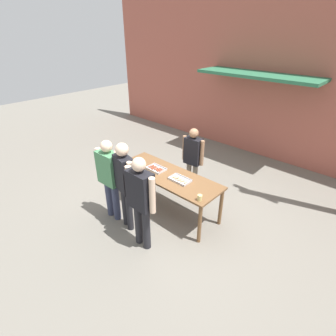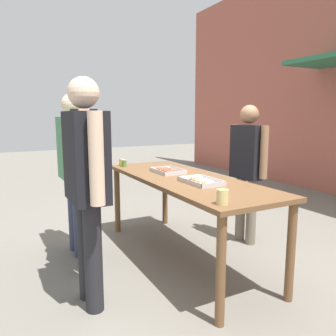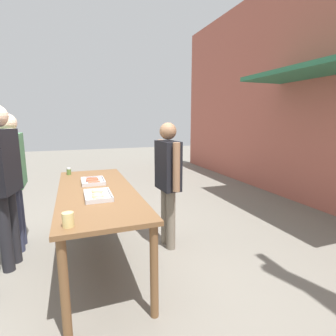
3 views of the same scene
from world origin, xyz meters
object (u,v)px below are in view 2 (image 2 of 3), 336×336
at_px(food_tray_sausages, 168,171).
at_px(beer_cup, 222,197).
at_px(condiment_jar_mustard, 122,162).
at_px(condiment_jar_ketchup, 124,163).
at_px(person_customer_waiting_in_line, 86,160).
at_px(person_customer_holding_hotdog, 75,161).
at_px(food_tray_buns, 201,181).
at_px(person_customer_with_cup, 87,175).
at_px(person_server_behind_table, 248,162).

distance_m(food_tray_sausages, beer_cup, 1.36).
relative_size(condiment_jar_mustard, condiment_jar_ketchup, 1.00).
bearing_deg(person_customer_waiting_in_line, person_customer_holding_hotdog, 13.08).
height_order(food_tray_buns, person_customer_holding_hotdog, person_customer_holding_hotdog).
relative_size(person_customer_with_cup, person_customer_waiting_in_line, 0.98).
xyz_separation_m(condiment_jar_mustard, person_customer_waiting_in_line, (0.82, -0.64, 0.17)).
distance_m(food_tray_sausages, person_customer_with_cup, 1.29).
bearing_deg(food_tray_buns, person_customer_waiting_in_line, -119.38).
xyz_separation_m(person_server_behind_table, person_customer_waiting_in_line, (-0.14, -1.82, 0.12)).
relative_size(beer_cup, person_server_behind_table, 0.07).
xyz_separation_m(food_tray_sausages, beer_cup, (1.33, -0.27, 0.04)).
relative_size(food_tray_sausages, food_tray_buns, 0.92).
bearing_deg(person_customer_waiting_in_line, beer_cup, -138.50).
distance_m(condiment_jar_mustard, person_server_behind_table, 1.52).
bearing_deg(person_customer_with_cup, food_tray_sausages, -56.70).
relative_size(person_server_behind_table, person_customer_holding_hotdog, 0.94).
distance_m(person_customer_with_cup, person_customer_waiting_in_line, 0.60).
height_order(person_server_behind_table, person_customer_holding_hotdog, person_customer_holding_hotdog).
xyz_separation_m(food_tray_sausages, person_server_behind_table, (0.27, 0.89, 0.08)).
xyz_separation_m(beer_cup, person_customer_with_cup, (-0.62, -0.79, 0.13)).
height_order(beer_cup, person_customer_with_cup, person_customer_with_cup).
bearing_deg(person_server_behind_table, person_customer_holding_hotdog, -113.15).
bearing_deg(beer_cup, person_customer_waiting_in_line, -151.50).
relative_size(condiment_jar_ketchup, person_server_behind_table, 0.05).
distance_m(food_tray_buns, person_customer_waiting_in_line, 1.08).
bearing_deg(condiment_jar_mustard, person_customer_holding_hotdog, -60.61).
bearing_deg(food_tray_sausages, condiment_jar_mustard, -157.72).
bearing_deg(condiment_jar_mustard, food_tray_sausages, 22.28).
relative_size(food_tray_sausages, person_customer_waiting_in_line, 0.21).
distance_m(person_customer_holding_hotdog, person_customer_waiting_in_line, 0.47).
bearing_deg(person_server_behind_table, person_customer_with_cup, -82.12).
height_order(condiment_jar_mustard, person_customer_with_cup, person_customer_with_cup).
bearing_deg(person_server_behind_table, food_tray_sausages, -111.57).
distance_m(person_server_behind_table, person_customer_with_cup, 2.01).
distance_m(condiment_jar_ketchup, beer_cup, 1.94).
bearing_deg(person_customer_waiting_in_line, person_customer_with_cup, 179.82).
xyz_separation_m(food_tray_sausages, food_tray_buns, (0.65, -0.00, 0.01)).
distance_m(person_customer_holding_hotdog, person_customer_with_cup, 1.05).
height_order(condiment_jar_ketchup, person_customer_with_cup, person_customer_with_cup).
xyz_separation_m(condiment_jar_mustard, condiment_jar_ketchup, (0.09, 0.00, 0.00)).
height_order(person_server_behind_table, person_customer_with_cup, person_customer_with_cup).
bearing_deg(food_tray_sausages, person_customer_with_cup, -56.33).
bearing_deg(food_tray_buns, person_server_behind_table, 113.05).
relative_size(food_tray_buns, person_customer_with_cup, 0.24).
distance_m(food_tray_sausages, condiment_jar_ketchup, 0.67).
bearing_deg(person_customer_holding_hotdog, person_server_behind_table, -110.25).
distance_m(food_tray_sausages, food_tray_buns, 0.65).
bearing_deg(food_tray_sausages, person_server_behind_table, 73.26).
bearing_deg(condiment_jar_mustard, food_tray_buns, 11.87).
relative_size(beer_cup, person_customer_holding_hotdog, 0.06).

